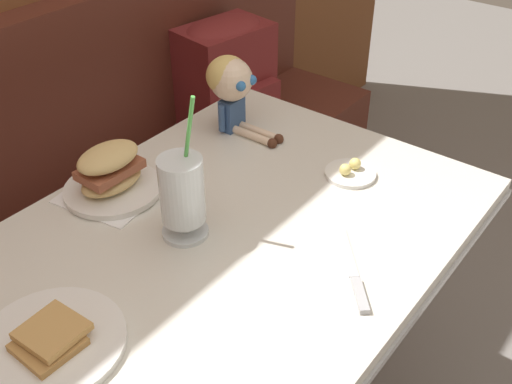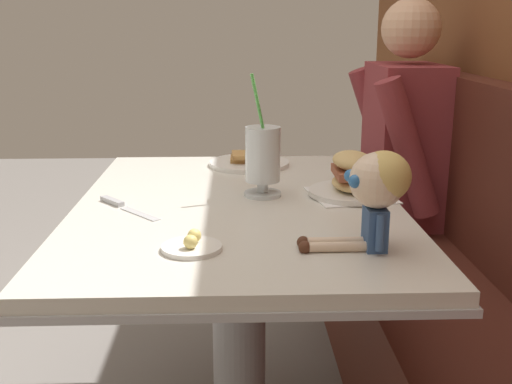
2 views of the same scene
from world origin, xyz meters
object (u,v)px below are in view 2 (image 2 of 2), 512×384
seated_doll (377,186)px  butter_knife (119,205)px  milkshake_glass (263,157)px  sandwich_plate (352,178)px  toast_plate (249,162)px  butter_saucer (192,246)px  diner_patron (393,143)px

seated_doll → butter_knife: bearing=-119.2°
milkshake_glass → sandwich_plate: 0.24m
toast_plate → butter_saucer: bearing=-9.9°
seated_doll → toast_plate: bearing=-162.9°
sandwich_plate → butter_saucer: (0.39, -0.39, -0.04)m
seated_doll → butter_saucer: bearing=-90.6°
milkshake_glass → butter_saucer: 0.43m
toast_plate → diner_patron: bearing=122.0°
butter_saucer → diner_patron: 1.28m
sandwich_plate → milkshake_glass: bearing=-92.0°
milkshake_glass → butter_saucer: milkshake_glass is taller
butter_knife → butter_saucer: bearing=32.5°
toast_plate → butter_saucer: size_ratio=2.08×
butter_saucer → sandwich_plate: bearing=134.9°
sandwich_plate → diner_patron: bearing=157.8°
sandwich_plate → seated_doll: 0.40m
toast_plate → sandwich_plate: sandwich_plate is taller
sandwich_plate → seated_doll: seated_doll is taller
milkshake_glass → sandwich_plate: size_ratio=1.37×
toast_plate → butter_knife: 0.55m
toast_plate → milkshake_glass: size_ratio=0.79×
seated_doll → diner_patron: (-1.09, 0.31, -0.13)m
butter_saucer → seated_doll: size_ratio=0.55×
seated_doll → milkshake_glass: bearing=-152.9°
butter_knife → seated_doll: bearing=60.8°
butter_saucer → diner_patron: bearing=148.2°
sandwich_plate → butter_saucer: bearing=-45.1°
sandwich_plate → butter_knife: (0.08, -0.58, -0.04)m
toast_plate → sandwich_plate: bearing=35.4°
toast_plate → butter_knife: size_ratio=1.33×
seated_doll → diner_patron: size_ratio=0.27×
diner_patron → butter_saucer: bearing=-31.8°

